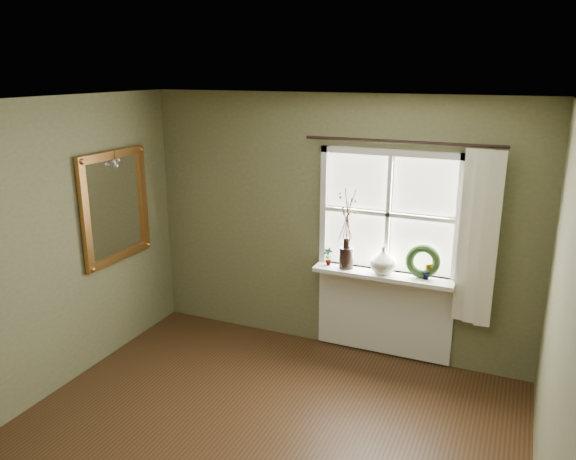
% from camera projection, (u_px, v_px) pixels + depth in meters
% --- Properties ---
extents(ceiling, '(4.50, 4.50, 0.00)m').
position_uv_depth(ceiling, '(214.00, 107.00, 3.28)').
color(ceiling, silver).
rests_on(ceiling, ground).
extents(wall_back, '(4.00, 0.10, 2.60)m').
position_uv_depth(wall_back, '(336.00, 224.00, 5.67)').
color(wall_back, '#696A45').
rests_on(wall_back, ground).
extents(wall_right, '(0.10, 4.50, 2.60)m').
position_uv_depth(wall_right, '(572.00, 378.00, 2.86)').
color(wall_right, '#696A45').
rests_on(wall_right, ground).
extents(window_frame, '(1.36, 0.06, 1.24)m').
position_uv_depth(window_frame, '(388.00, 214.00, 5.35)').
color(window_frame, white).
rests_on(window_frame, wall_back).
extents(window_sill, '(1.36, 0.26, 0.04)m').
position_uv_depth(window_sill, '(383.00, 275.00, 5.41)').
color(window_sill, white).
rests_on(window_sill, wall_back).
extents(window_apron, '(1.36, 0.04, 0.88)m').
position_uv_depth(window_apron, '(383.00, 312.00, 5.63)').
color(window_apron, white).
rests_on(window_apron, ground).
extents(dark_jug, '(0.15, 0.15, 0.21)m').
position_uv_depth(dark_jug, '(346.00, 258.00, 5.52)').
color(dark_jug, black).
rests_on(dark_jug, window_sill).
extents(cream_vase, '(0.28, 0.28, 0.26)m').
position_uv_depth(cream_vase, '(383.00, 260.00, 5.37)').
color(cream_vase, silver).
rests_on(cream_vase, window_sill).
extents(wreath, '(0.34, 0.19, 0.33)m').
position_uv_depth(wreath, '(423.00, 265.00, 5.27)').
color(wreath, '#28411D').
rests_on(wreath, window_sill).
extents(potted_plant_left, '(0.11, 0.09, 0.18)m').
position_uv_depth(potted_plant_left, '(328.00, 257.00, 5.59)').
color(potted_plant_left, '#28411D').
rests_on(potted_plant_left, window_sill).
extents(potted_plant_right, '(0.09, 0.07, 0.16)m').
position_uv_depth(potted_plant_right, '(427.00, 271.00, 5.22)').
color(potted_plant_right, '#28411D').
rests_on(potted_plant_right, window_sill).
extents(curtain, '(0.36, 0.12, 1.59)m').
position_uv_depth(curtain, '(478.00, 239.00, 4.97)').
color(curtain, silver).
rests_on(curtain, wall_back).
extents(curtain_rod, '(1.84, 0.03, 0.03)m').
position_uv_depth(curtain_rod, '(402.00, 142.00, 5.06)').
color(curtain_rod, black).
rests_on(curtain_rod, wall_back).
extents(gilt_mirror, '(0.10, 0.93, 1.10)m').
position_uv_depth(gilt_mirror, '(115.00, 206.00, 5.52)').
color(gilt_mirror, white).
rests_on(gilt_mirror, wall_left).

